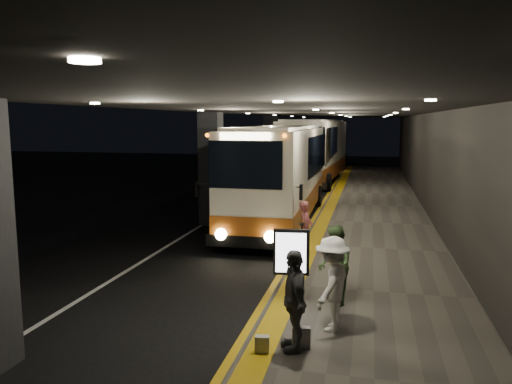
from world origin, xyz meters
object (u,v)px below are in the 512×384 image
(coach_main, at_px, (281,177))
(coach_second, at_px, (316,154))
(passenger_waiting_white, at_px, (332,284))
(info_sign, at_px, (291,254))
(stanchion_post, at_px, (302,242))
(passenger_waiting_green, at_px, (335,265))
(passenger_boarding, at_px, (306,228))
(bag_plain, at_px, (262,344))
(bag_polka, at_px, (301,338))
(passenger_waiting_grey, at_px, (294,300))
(coach_third, at_px, (331,146))

(coach_main, xyz_separation_m, coach_second, (-0.05, 13.32, 0.14))
(passenger_waiting_white, height_order, info_sign, passenger_waiting_white)
(stanchion_post, bearing_deg, coach_second, 95.08)
(coach_main, xyz_separation_m, passenger_waiting_green, (2.83, -9.37, -0.79))
(passenger_boarding, xyz_separation_m, bag_plain, (0.09, -6.41, -0.65))
(bag_polka, relative_size, info_sign, 0.23)
(bag_plain, distance_m, stanchion_post, 5.92)
(passenger_boarding, xyz_separation_m, bag_polka, (0.71, -6.09, -0.61))
(bag_plain, bearing_deg, passenger_waiting_green, 68.06)
(passenger_waiting_white, relative_size, stanchion_post, 1.74)
(passenger_waiting_green, distance_m, stanchion_post, 3.57)
(passenger_boarding, bearing_deg, passenger_waiting_green, -152.90)
(coach_main, distance_m, bag_polka, 11.94)
(coach_main, height_order, bag_polka, coach_main)
(coach_second, bearing_deg, passenger_waiting_green, -79.83)
(passenger_waiting_grey, xyz_separation_m, info_sign, (-0.39, 2.18, 0.21))
(coach_main, xyz_separation_m, info_sign, (1.91, -9.48, -0.56))
(passenger_boarding, bearing_deg, coach_second, 16.27)
(coach_main, distance_m, bag_plain, 12.15)
(coach_second, bearing_deg, coach_main, -86.84)
(passenger_waiting_grey, bearing_deg, coach_second, 165.49)
(coach_third, bearing_deg, passenger_waiting_grey, -90.32)
(passenger_waiting_grey, bearing_deg, bag_polka, 96.87)
(info_sign, bearing_deg, coach_main, 94.75)
(coach_second, height_order, coach_third, coach_second)
(coach_second, distance_m, info_sign, 22.90)
(coach_second, height_order, bag_polka, coach_second)
(coach_third, height_order, bag_plain, coach_third)
(coach_main, xyz_separation_m, coach_third, (-0.08, 26.85, -0.03))
(bag_plain, bearing_deg, bag_polka, 26.82)
(coach_main, distance_m, stanchion_post, 6.34)
(coach_third, height_order, bag_polka, coach_third)
(info_sign, bearing_deg, passenger_waiting_white, -58.00)
(coach_main, height_order, stanchion_post, coach_main)
(coach_second, height_order, info_sign, coach_second)
(bag_plain, relative_size, info_sign, 0.18)
(bag_polka, bearing_deg, passenger_waiting_green, 79.72)
(passenger_waiting_white, distance_m, bag_plain, 1.79)
(passenger_waiting_grey, relative_size, stanchion_post, 1.71)
(passenger_waiting_grey, bearing_deg, passenger_waiting_green, 147.19)
(coach_main, xyz_separation_m, passenger_boarding, (1.71, -5.51, -0.85))
(passenger_waiting_green, xyz_separation_m, info_sign, (-0.92, -0.12, 0.23))
(bag_polka, distance_m, info_sign, 2.36)
(coach_main, relative_size, coach_second, 0.93)
(passenger_waiting_white, xyz_separation_m, bag_polka, (-0.45, -0.92, -0.71))
(bag_polka, bearing_deg, info_sign, 103.65)
(coach_third, bearing_deg, bag_polka, -90.13)
(coach_third, height_order, passenger_waiting_grey, coach_third)
(bag_polka, bearing_deg, passenger_waiting_grey, -153.22)
(bag_plain, bearing_deg, stanchion_post, 91.33)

